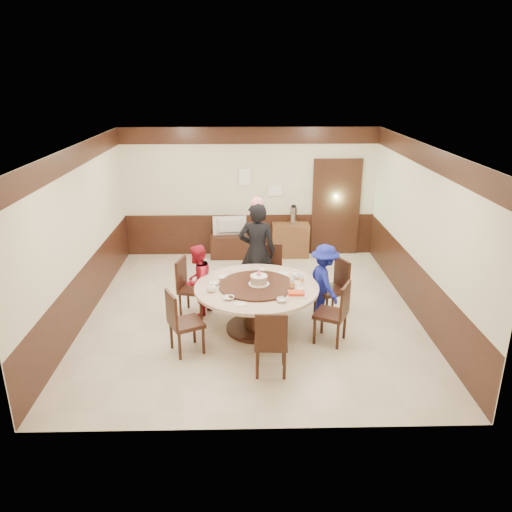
{
  "coord_description": "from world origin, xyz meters",
  "views": [
    {
      "loc": [
        -0.12,
        -7.7,
        3.83
      ],
      "look_at": [
        0.06,
        -0.22,
        1.1
      ],
      "focal_mm": 35.0,
      "sensor_mm": 36.0,
      "label": 1
    }
  ],
  "objects_px": {
    "person_red": "(198,280)",
    "side_cabinet": "(290,240)",
    "tv_stand": "(230,246)",
    "thermos": "(293,215)",
    "person_standing": "(257,252)",
    "television": "(230,226)",
    "shrimp_platter": "(296,294)",
    "birthday_cake": "(259,280)",
    "banquet_table": "(257,299)",
    "person_blue": "(324,282)"
  },
  "relations": [
    {
      "from": "tv_stand",
      "to": "thermos",
      "type": "distance_m",
      "value": 1.55
    },
    {
      "from": "person_blue",
      "to": "thermos",
      "type": "relative_size",
      "value": 3.32
    },
    {
      "from": "thermos",
      "to": "side_cabinet",
      "type": "bearing_deg",
      "value": 180.0
    },
    {
      "from": "person_blue",
      "to": "side_cabinet",
      "type": "distance_m",
      "value": 2.99
    },
    {
      "from": "person_red",
      "to": "person_blue",
      "type": "distance_m",
      "value": 2.1
    },
    {
      "from": "person_blue",
      "to": "side_cabinet",
      "type": "relative_size",
      "value": 1.58
    },
    {
      "from": "shrimp_platter",
      "to": "birthday_cake",
      "type": "bearing_deg",
      "value": 145.37
    },
    {
      "from": "person_standing",
      "to": "tv_stand",
      "type": "xyz_separation_m",
      "value": [
        -0.54,
        2.21,
        -0.65
      ]
    },
    {
      "from": "birthday_cake",
      "to": "shrimp_platter",
      "type": "height_order",
      "value": "birthday_cake"
    },
    {
      "from": "television",
      "to": "thermos",
      "type": "relative_size",
      "value": 1.93
    },
    {
      "from": "person_standing",
      "to": "birthday_cake",
      "type": "distance_m",
      "value": 1.15
    },
    {
      "from": "birthday_cake",
      "to": "television",
      "type": "xyz_separation_m",
      "value": [
        -0.54,
        3.36,
        -0.14
      ]
    },
    {
      "from": "person_red",
      "to": "side_cabinet",
      "type": "xyz_separation_m",
      "value": [
        1.8,
        2.82,
        -0.24
      ]
    },
    {
      "from": "person_red",
      "to": "shrimp_platter",
      "type": "height_order",
      "value": "person_red"
    },
    {
      "from": "person_standing",
      "to": "person_red",
      "type": "bearing_deg",
      "value": 35.65
    },
    {
      "from": "thermos",
      "to": "banquet_table",
      "type": "bearing_deg",
      "value": -104.63
    },
    {
      "from": "shrimp_platter",
      "to": "tv_stand",
      "type": "distance_m",
      "value": 3.93
    },
    {
      "from": "person_blue",
      "to": "birthday_cake",
      "type": "distance_m",
      "value": 1.19
    },
    {
      "from": "banquet_table",
      "to": "shrimp_platter",
      "type": "xyz_separation_m",
      "value": [
        0.58,
        -0.37,
        0.24
      ]
    },
    {
      "from": "tv_stand",
      "to": "side_cabinet",
      "type": "height_order",
      "value": "side_cabinet"
    },
    {
      "from": "side_cabinet",
      "to": "person_red",
      "type": "bearing_deg",
      "value": -122.52
    },
    {
      "from": "tv_stand",
      "to": "thermos",
      "type": "relative_size",
      "value": 2.24
    },
    {
      "from": "tv_stand",
      "to": "television",
      "type": "distance_m",
      "value": 0.46
    },
    {
      "from": "thermos",
      "to": "tv_stand",
      "type": "bearing_deg",
      "value": -178.76
    },
    {
      "from": "person_blue",
      "to": "birthday_cake",
      "type": "xyz_separation_m",
      "value": [
        -1.09,
        -0.43,
        0.22
      ]
    },
    {
      "from": "person_standing",
      "to": "shrimp_platter",
      "type": "xyz_separation_m",
      "value": [
        0.54,
        -1.52,
        -0.12
      ]
    },
    {
      "from": "person_blue",
      "to": "birthday_cake",
      "type": "relative_size",
      "value": 3.93
    },
    {
      "from": "person_blue",
      "to": "television",
      "type": "height_order",
      "value": "person_blue"
    },
    {
      "from": "banquet_table",
      "to": "side_cabinet",
      "type": "bearing_deg",
      "value": 76.27
    },
    {
      "from": "shrimp_platter",
      "to": "television",
      "type": "height_order",
      "value": "television"
    },
    {
      "from": "shrimp_platter",
      "to": "person_standing",
      "type": "bearing_deg",
      "value": 109.53
    },
    {
      "from": "shrimp_platter",
      "to": "tv_stand",
      "type": "relative_size",
      "value": 0.35
    },
    {
      "from": "person_blue",
      "to": "television",
      "type": "bearing_deg",
      "value": 12.98
    },
    {
      "from": "banquet_table",
      "to": "shrimp_platter",
      "type": "height_order",
      "value": "shrimp_platter"
    },
    {
      "from": "person_standing",
      "to": "side_cabinet",
      "type": "distance_m",
      "value": 2.44
    },
    {
      "from": "banquet_table",
      "to": "birthday_cake",
      "type": "xyz_separation_m",
      "value": [
        0.03,
        0.01,
        0.32
      ]
    },
    {
      "from": "person_red",
      "to": "television",
      "type": "distance_m",
      "value": 2.83
    },
    {
      "from": "banquet_table",
      "to": "person_red",
      "type": "bearing_deg",
      "value": 148.99
    },
    {
      "from": "person_standing",
      "to": "person_blue",
      "type": "distance_m",
      "value": 1.34
    },
    {
      "from": "television",
      "to": "side_cabinet",
      "type": "bearing_deg",
      "value": 176.51
    },
    {
      "from": "birthday_cake",
      "to": "person_blue",
      "type": "bearing_deg",
      "value": 21.4
    },
    {
      "from": "person_blue",
      "to": "television",
      "type": "xyz_separation_m",
      "value": [
        -1.63,
        2.94,
        0.08
      ]
    },
    {
      "from": "banquet_table",
      "to": "television",
      "type": "height_order",
      "value": "television"
    },
    {
      "from": "shrimp_platter",
      "to": "tv_stand",
      "type": "bearing_deg",
      "value": 106.12
    },
    {
      "from": "banquet_table",
      "to": "thermos",
      "type": "distance_m",
      "value": 3.54
    },
    {
      "from": "banquet_table",
      "to": "side_cabinet",
      "type": "distance_m",
      "value": 3.5
    },
    {
      "from": "banquet_table",
      "to": "person_standing",
      "type": "xyz_separation_m",
      "value": [
        0.03,
        1.16,
        0.36
      ]
    },
    {
      "from": "birthday_cake",
      "to": "tv_stand",
      "type": "height_order",
      "value": "birthday_cake"
    },
    {
      "from": "person_standing",
      "to": "shrimp_platter",
      "type": "distance_m",
      "value": 1.62
    },
    {
      "from": "tv_stand",
      "to": "birthday_cake",
      "type": "bearing_deg",
      "value": -80.91
    }
  ]
}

